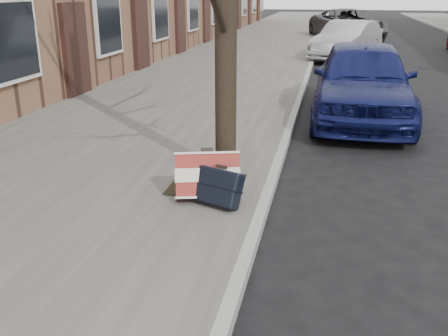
% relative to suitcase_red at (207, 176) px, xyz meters
% --- Properties ---
extents(ground, '(120.00, 120.00, 0.00)m').
position_rel_suitcase_red_xyz_m(ground, '(1.89, -0.80, -0.39)').
color(ground, black).
rests_on(ground, ground).
extents(near_sidewalk, '(5.00, 70.00, 0.12)m').
position_rel_suitcase_red_xyz_m(near_sidewalk, '(-1.81, 14.20, -0.33)').
color(near_sidewalk, slate).
rests_on(near_sidewalk, ground).
extents(dirt_patch, '(0.85, 0.85, 0.02)m').
position_rel_suitcase_red_xyz_m(dirt_patch, '(-0.11, 0.40, -0.27)').
color(dirt_patch, black).
rests_on(dirt_patch, near_sidewalk).
extents(suitcase_red, '(0.79, 0.57, 0.55)m').
position_rel_suitcase_red_xyz_m(suitcase_red, '(0.00, 0.00, 0.00)').
color(suitcase_red, maroon).
rests_on(suitcase_red, near_sidewalk).
extents(suitcase_navy, '(0.64, 0.51, 0.44)m').
position_rel_suitcase_red_xyz_m(suitcase_navy, '(0.15, -0.15, -0.06)').
color(suitcase_navy, black).
rests_on(suitcase_navy, near_sidewalk).
extents(car_near_front, '(1.79, 4.40, 1.50)m').
position_rel_suitcase_red_xyz_m(car_near_front, '(1.86, 4.62, 0.35)').
color(car_near_front, '#10154A').
rests_on(car_near_front, ground).
extents(car_near_mid, '(2.66, 4.25, 1.32)m').
position_rel_suitcase_red_xyz_m(car_near_mid, '(1.76, 13.36, 0.27)').
color(car_near_mid, '#B2B6BA').
rests_on(car_near_mid, ground).
extents(car_near_back, '(4.06, 5.78, 1.46)m').
position_rel_suitcase_red_xyz_m(car_near_back, '(1.88, 20.67, 0.34)').
color(car_near_back, '#3B3C41').
rests_on(car_near_back, ground).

